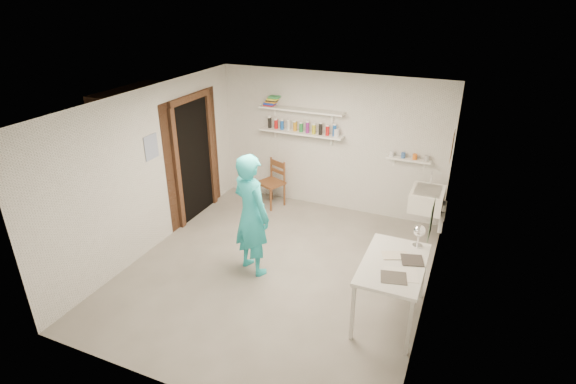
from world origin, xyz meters
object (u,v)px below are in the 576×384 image
at_px(belfast_sink, 427,199).
at_px(man, 251,215).
at_px(wall_clock, 252,188).
at_px(desk_lamp, 419,231).
at_px(wooden_chair, 271,183).
at_px(work_table, 391,290).

xyz_separation_m(belfast_sink, man, (-2.07, -1.80, 0.16)).
relative_size(belfast_sink, wall_clock, 1.93).
bearing_deg(belfast_sink, desk_lamp, -87.05).
distance_m(man, wooden_chair, 2.09).
bearing_deg(work_table, wooden_chair, 139.63).
height_order(wooden_chair, work_table, wooden_chair).
bearing_deg(man, desk_lamp, -150.73).
bearing_deg(belfast_sink, man, -139.13).
bearing_deg(work_table, man, 172.59).
relative_size(man, work_table, 1.49).
bearing_deg(wall_clock, man, -42.55).
relative_size(belfast_sink, wooden_chair, 0.68).
height_order(man, work_table, man).
bearing_deg(man, work_table, -163.69).
relative_size(work_table, desk_lamp, 8.00).
bearing_deg(work_table, belfast_sink, 86.93).
relative_size(man, wall_clock, 5.56).
height_order(work_table, desk_lamp, desk_lamp).
bearing_deg(wall_clock, work_table, 11.18).
relative_size(belfast_sink, desk_lamp, 4.13).
distance_m(wall_clock, wooden_chair, 1.97).
distance_m(wooden_chair, desk_lamp, 3.33).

